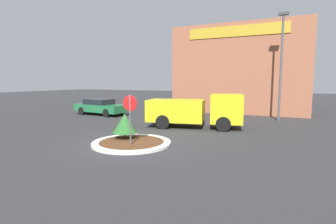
# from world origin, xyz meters

# --- Properties ---
(ground_plane) EXTENTS (120.00, 120.00, 0.00)m
(ground_plane) POSITION_xyz_m (0.00, 0.00, 0.00)
(ground_plane) COLOR #2D2D30
(traffic_island) EXTENTS (3.65, 3.65, 0.12)m
(traffic_island) POSITION_xyz_m (0.00, 0.00, 0.06)
(traffic_island) COLOR beige
(traffic_island) RESTS_ON ground_plane
(stop_sign) EXTENTS (0.70, 0.07, 2.33)m
(stop_sign) POSITION_xyz_m (0.28, -0.51, 1.61)
(stop_sign) COLOR #4C4C51
(stop_sign) RESTS_ON ground_plane
(island_shrub) EXTENTS (1.21, 1.21, 1.21)m
(island_shrub) POSITION_xyz_m (-0.68, 0.47, 0.87)
(island_shrub) COLOR brown
(island_shrub) RESTS_ON traffic_island
(utility_truck) EXTENTS (6.12, 3.23, 2.12)m
(utility_truck) POSITION_xyz_m (1.22, 5.41, 1.11)
(utility_truck) COLOR gold
(utility_truck) RESTS_ON ground_plane
(storefront_building) EXTENTS (11.92, 6.07, 7.91)m
(storefront_building) POSITION_xyz_m (2.11, 16.04, 3.96)
(storefront_building) COLOR #93563D
(storefront_building) RESTS_ON ground_plane
(parked_sedan_green) EXTENTS (4.90, 2.36, 1.36)m
(parked_sedan_green) POSITION_xyz_m (-8.29, 7.84, 0.70)
(parked_sedan_green) COLOR #1E6638
(parked_sedan_green) RESTS_ON ground_plane
(light_pole) EXTENTS (0.70, 0.30, 7.73)m
(light_pole) POSITION_xyz_m (5.81, 10.75, 4.44)
(light_pole) COLOR #4C4C51
(light_pole) RESTS_ON ground_plane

